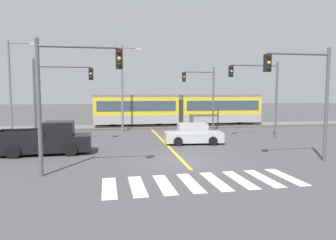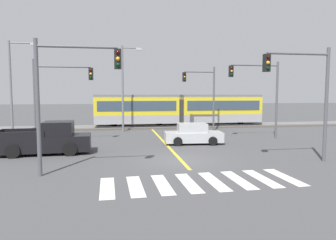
{
  "view_description": "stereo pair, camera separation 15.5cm",
  "coord_description": "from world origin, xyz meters",
  "px_view_note": "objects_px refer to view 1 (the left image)",
  "views": [
    {
      "loc": [
        -3.48,
        -15.93,
        3.65
      ],
      "look_at": [
        0.49,
        7.56,
        1.6
      ],
      "focal_mm": 32.0,
      "sensor_mm": 36.0,
      "label": 1
    },
    {
      "loc": [
        -3.33,
        -15.96,
        3.65
      ],
      "look_at": [
        0.49,
        7.56,
        1.6
      ],
      "focal_mm": 32.0,
      "sensor_mm": 36.0,
      "label": 2
    }
  ],
  "objects_px": {
    "pickup_truck": "(48,140)",
    "traffic_light_mid_right": "(261,87)",
    "traffic_light_near_left": "(68,85)",
    "traffic_light_far_right": "(203,90)",
    "street_lamp_centre": "(124,83)",
    "light_rail_tram": "(179,109)",
    "traffic_light_mid_left": "(55,88)",
    "sedan_crossing": "(193,134)",
    "street_lamp_west": "(13,81)",
    "traffic_light_near_right": "(306,86)"
  },
  "relations": [
    {
      "from": "pickup_truck",
      "to": "traffic_light_mid_right",
      "type": "height_order",
      "value": "traffic_light_mid_right"
    },
    {
      "from": "traffic_light_near_left",
      "to": "traffic_light_far_right",
      "type": "bearing_deg",
      "value": 54.52
    },
    {
      "from": "traffic_light_far_right",
      "to": "street_lamp_centre",
      "type": "height_order",
      "value": "street_lamp_centre"
    },
    {
      "from": "light_rail_tram",
      "to": "traffic_light_mid_left",
      "type": "bearing_deg",
      "value": -139.05
    },
    {
      "from": "pickup_truck",
      "to": "traffic_light_mid_left",
      "type": "xyz_separation_m",
      "value": [
        -0.23,
        3.87,
        3.23
      ]
    },
    {
      "from": "traffic_light_mid_right",
      "to": "sedan_crossing",
      "type": "bearing_deg",
      "value": -164.83
    },
    {
      "from": "traffic_light_near_left",
      "to": "street_lamp_west",
      "type": "bearing_deg",
      "value": 114.91
    },
    {
      "from": "light_rail_tram",
      "to": "street_lamp_centre",
      "type": "relative_size",
      "value": 2.22
    },
    {
      "from": "traffic_light_near_left",
      "to": "street_lamp_centre",
      "type": "bearing_deg",
      "value": 79.9
    },
    {
      "from": "light_rail_tram",
      "to": "traffic_light_mid_right",
      "type": "height_order",
      "value": "traffic_light_mid_right"
    },
    {
      "from": "sedan_crossing",
      "to": "traffic_light_near_right",
      "type": "relative_size",
      "value": 0.7
    },
    {
      "from": "pickup_truck",
      "to": "traffic_light_near_left",
      "type": "distance_m",
      "value": 6.51
    },
    {
      "from": "light_rail_tram",
      "to": "sedan_crossing",
      "type": "xyz_separation_m",
      "value": [
        -1.26,
        -11.44,
        -1.35
      ]
    },
    {
      "from": "traffic_light_near_right",
      "to": "traffic_light_mid_left",
      "type": "distance_m",
      "value": 16.7
    },
    {
      "from": "light_rail_tram",
      "to": "traffic_light_far_right",
      "type": "height_order",
      "value": "traffic_light_far_right"
    },
    {
      "from": "traffic_light_near_left",
      "to": "street_lamp_west",
      "type": "height_order",
      "value": "street_lamp_west"
    },
    {
      "from": "traffic_light_far_right",
      "to": "street_lamp_centre",
      "type": "distance_m",
      "value": 7.79
    },
    {
      "from": "light_rail_tram",
      "to": "traffic_light_near_left",
      "type": "xyz_separation_m",
      "value": [
        -8.89,
        -18.88,
        2.01
      ]
    },
    {
      "from": "pickup_truck",
      "to": "traffic_light_far_right",
      "type": "relative_size",
      "value": 0.87
    },
    {
      "from": "sedan_crossing",
      "to": "street_lamp_west",
      "type": "height_order",
      "value": "street_lamp_west"
    },
    {
      "from": "street_lamp_west",
      "to": "traffic_light_near_right",
      "type": "bearing_deg",
      "value": -37.98
    },
    {
      "from": "sedan_crossing",
      "to": "traffic_light_near_left",
      "type": "height_order",
      "value": "traffic_light_near_left"
    },
    {
      "from": "street_lamp_centre",
      "to": "light_rail_tram",
      "type": "bearing_deg",
      "value": 27.62
    },
    {
      "from": "traffic_light_mid_left",
      "to": "traffic_light_far_right",
      "type": "bearing_deg",
      "value": 23.6
    },
    {
      "from": "street_lamp_centre",
      "to": "traffic_light_mid_right",
      "type": "bearing_deg",
      "value": -31.14
    },
    {
      "from": "traffic_light_near_left",
      "to": "traffic_light_far_right",
      "type": "height_order",
      "value": "traffic_light_far_right"
    },
    {
      "from": "street_lamp_west",
      "to": "street_lamp_centre",
      "type": "bearing_deg",
      "value": -0.45
    },
    {
      "from": "traffic_light_near_left",
      "to": "pickup_truck",
      "type": "bearing_deg",
      "value": 111.93
    },
    {
      "from": "traffic_light_mid_left",
      "to": "traffic_light_far_right",
      "type": "relative_size",
      "value": 0.98
    },
    {
      "from": "traffic_light_mid_right",
      "to": "street_lamp_centre",
      "type": "xyz_separation_m",
      "value": [
        -10.92,
        6.6,
        0.47
      ]
    },
    {
      "from": "traffic_light_far_right",
      "to": "street_lamp_west",
      "type": "xyz_separation_m",
      "value": [
        -17.82,
        1.02,
        0.77
      ]
    },
    {
      "from": "pickup_truck",
      "to": "traffic_light_mid_left",
      "type": "relative_size",
      "value": 0.89
    },
    {
      "from": "sedan_crossing",
      "to": "traffic_light_far_right",
      "type": "xyz_separation_m",
      "value": [
        2.87,
        7.3,
        3.41
      ]
    },
    {
      "from": "pickup_truck",
      "to": "traffic_light_far_right",
      "type": "xyz_separation_m",
      "value": [
        12.62,
        9.49,
        3.27
      ]
    },
    {
      "from": "pickup_truck",
      "to": "traffic_light_near_right",
      "type": "relative_size",
      "value": 0.9
    },
    {
      "from": "traffic_light_near_left",
      "to": "traffic_light_mid_left",
      "type": "xyz_separation_m",
      "value": [
        -2.34,
        9.13,
        0.02
      ]
    },
    {
      "from": "traffic_light_mid_left",
      "to": "street_lamp_west",
      "type": "bearing_deg",
      "value": 126.87
    },
    {
      "from": "traffic_light_mid_left",
      "to": "traffic_light_far_right",
      "type": "xyz_separation_m",
      "value": [
        12.85,
        5.61,
        0.04
      ]
    },
    {
      "from": "traffic_light_mid_left",
      "to": "traffic_light_mid_right",
      "type": "distance_m",
      "value": 16.05
    },
    {
      "from": "street_lamp_centre",
      "to": "traffic_light_far_right",
      "type": "bearing_deg",
      "value": -6.98
    },
    {
      "from": "pickup_truck",
      "to": "traffic_light_mid_right",
      "type": "bearing_deg",
      "value": 13.61
    },
    {
      "from": "street_lamp_west",
      "to": "traffic_light_far_right",
      "type": "bearing_deg",
      "value": -3.29
    },
    {
      "from": "street_lamp_west",
      "to": "street_lamp_centre",
      "type": "relative_size",
      "value": 1.03
    },
    {
      "from": "traffic_light_near_right",
      "to": "street_lamp_centre",
      "type": "relative_size",
      "value": 0.74
    },
    {
      "from": "traffic_light_far_right",
      "to": "street_lamp_centre",
      "type": "xyz_separation_m",
      "value": [
        -7.71,
        0.94,
        0.59
      ]
    },
    {
      "from": "traffic_light_near_right",
      "to": "street_lamp_west",
      "type": "relative_size",
      "value": 0.72
    },
    {
      "from": "traffic_light_near_right",
      "to": "street_lamp_west",
      "type": "height_order",
      "value": "street_lamp_west"
    },
    {
      "from": "traffic_light_mid_left",
      "to": "traffic_light_mid_right",
      "type": "relative_size",
      "value": 0.98
    },
    {
      "from": "traffic_light_near_left",
      "to": "traffic_light_mid_right",
      "type": "height_order",
      "value": "traffic_light_mid_right"
    },
    {
      "from": "pickup_truck",
      "to": "sedan_crossing",
      "type": "bearing_deg",
      "value": 12.63
    }
  ]
}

